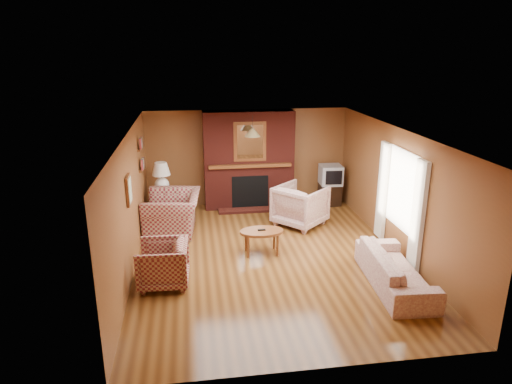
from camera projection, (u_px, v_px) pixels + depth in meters
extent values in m
plane|color=#4F2B10|center=(269.00, 257.00, 8.76)|extent=(6.50, 6.50, 0.00)
plane|color=silver|center=(270.00, 133.00, 8.04)|extent=(6.50, 6.50, 0.00)
plane|color=brown|center=(247.00, 157.00, 11.46)|extent=(6.50, 0.00, 6.50)
plane|color=brown|center=(318.00, 284.00, 5.33)|extent=(6.50, 0.00, 6.50)
plane|color=brown|center=(131.00, 204.00, 8.06)|extent=(0.00, 6.50, 6.50)
plane|color=brown|center=(398.00, 192.00, 8.74)|extent=(0.00, 6.50, 6.50)
cube|color=#561912|center=(249.00, 160.00, 11.23)|extent=(2.20, 0.50, 2.40)
cube|color=black|center=(250.00, 191.00, 11.24)|extent=(0.90, 0.06, 0.80)
cube|color=#561912|center=(251.00, 210.00, 11.21)|extent=(1.60, 0.35, 0.06)
cube|color=brown|center=(250.00, 166.00, 11.00)|extent=(2.00, 0.18, 0.08)
cube|color=brown|center=(250.00, 142.00, 10.85)|extent=(0.78, 0.05, 0.95)
cube|color=white|center=(250.00, 142.00, 10.82)|extent=(0.62, 0.02, 0.80)
cube|color=beige|center=(418.00, 216.00, 7.89)|extent=(0.08, 0.35, 2.00)
cube|color=beige|center=(383.00, 191.00, 9.30)|extent=(0.08, 0.35, 2.00)
cube|color=white|center=(402.00, 190.00, 8.52)|extent=(0.03, 1.10, 1.50)
cube|color=brown|center=(142.00, 169.00, 9.81)|extent=(0.06, 0.55, 0.04)
cube|color=brown|center=(140.00, 148.00, 9.67)|extent=(0.06, 0.55, 0.04)
cube|color=brown|center=(129.00, 190.00, 7.67)|extent=(0.04, 0.40, 0.50)
cube|color=white|center=(130.00, 190.00, 7.67)|extent=(0.01, 0.32, 0.42)
cylinder|color=black|center=(252.00, 123.00, 10.26)|extent=(0.01, 0.01, 0.35)
cone|color=#B57D48|center=(253.00, 133.00, 10.33)|extent=(0.36, 0.36, 0.18)
imported|color=maroon|center=(173.00, 213.00, 9.84)|extent=(1.26, 1.41, 0.85)
imported|color=maroon|center=(163.00, 264.00, 7.63)|extent=(0.87, 0.85, 0.76)
imported|color=beige|center=(395.00, 269.00, 7.63)|extent=(0.94, 2.08, 0.59)
imported|color=beige|center=(300.00, 205.00, 10.22)|extent=(1.41, 1.41, 0.92)
ellipsoid|color=brown|center=(262.00, 232.00, 8.78)|extent=(0.85, 0.52, 0.05)
cube|color=black|center=(262.00, 230.00, 8.77)|extent=(0.15, 0.05, 0.02)
cylinder|color=brown|center=(274.00, 239.00, 9.05)|extent=(0.05, 0.05, 0.43)
cylinder|color=brown|center=(246.00, 240.00, 8.97)|extent=(0.05, 0.05, 0.43)
cylinder|color=brown|center=(278.00, 246.00, 8.73)|extent=(0.05, 0.05, 0.43)
cylinder|color=brown|center=(248.00, 248.00, 8.65)|extent=(0.05, 0.05, 0.43)
cube|color=brown|center=(163.00, 205.00, 10.69)|extent=(0.50, 0.50, 0.64)
sphere|color=white|center=(162.00, 185.00, 10.54)|extent=(0.34, 0.34, 0.34)
cylinder|color=black|center=(161.00, 177.00, 10.48)|extent=(0.03, 0.03, 0.11)
cone|color=white|center=(161.00, 169.00, 10.42)|extent=(0.42, 0.42, 0.29)
cube|color=black|center=(330.00, 194.00, 11.60)|extent=(0.53, 0.49, 0.54)
cube|color=#A7A9AF|center=(331.00, 175.00, 11.45)|extent=(0.56, 0.54, 0.49)
cube|color=black|center=(334.00, 178.00, 11.20)|extent=(0.41, 0.04, 0.35)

